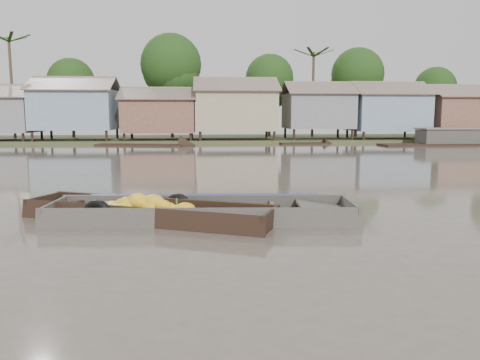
{
  "coord_description": "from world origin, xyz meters",
  "views": [
    {
      "loc": [
        -0.2,
        -9.89,
        2.36
      ],
      "look_at": [
        0.66,
        1.09,
        0.8
      ],
      "focal_mm": 35.0,
      "sensor_mm": 36.0,
      "label": 1
    }
  ],
  "objects": [
    {
      "name": "distant_boats",
      "position": [
        13.36,
        24.26,
        0.22
      ],
      "size": [
        47.75,
        14.71,
        1.38
      ],
      "color": "black",
      "rests_on": "ground"
    },
    {
      "name": "riverbank",
      "position": [
        3.03,
        31.86,
        3.07
      ],
      "size": [
        120.0,
        12.47,
        10.22
      ],
      "color": "#384723",
      "rests_on": "ground"
    },
    {
      "name": "viewer_boat",
      "position": [
        -0.22,
        0.5,
        0.05
      ],
      "size": [
        6.93,
        2.23,
        0.55
      ],
      "rotation": [
        0.0,
        0.0,
        -0.07
      ],
      "color": "#3B3732",
      "rests_on": "ground"
    },
    {
      "name": "ground",
      "position": [
        0.0,
        0.0,
        0.0
      ],
      "size": [
        120.0,
        120.0,
        0.0
      ],
      "primitive_type": "plane",
      "color": "#534B40",
      "rests_on": "ground"
    },
    {
      "name": "banana_boat",
      "position": [
        -1.55,
        0.52,
        0.17
      ],
      "size": [
        5.88,
        3.51,
        0.81
      ],
      "rotation": [
        0.0,
        0.0,
        -0.4
      ],
      "color": "black",
      "rests_on": "ground"
    }
  ]
}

